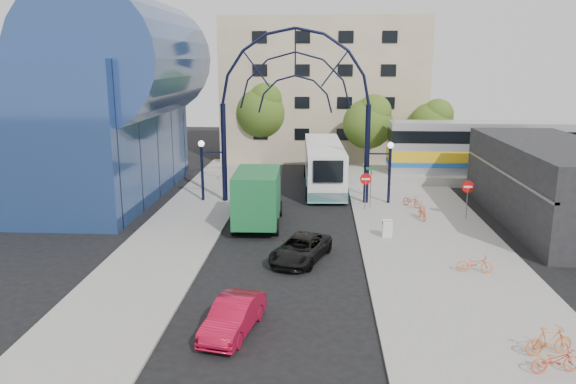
# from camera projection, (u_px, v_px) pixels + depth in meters

# --- Properties ---
(ground) EXTENTS (120.00, 120.00, 0.00)m
(ground) POSITION_uv_depth(u_px,v_px,m) (281.00, 276.00, 26.35)
(ground) COLOR black
(ground) RESTS_ON ground
(sidewalk_east) EXTENTS (8.00, 56.00, 0.12)m
(sidewalk_east) POSITION_uv_depth(u_px,v_px,m) (437.00, 250.00, 29.78)
(sidewalk_east) COLOR gray
(sidewalk_east) RESTS_ON ground
(plaza_west) EXTENTS (5.00, 50.00, 0.12)m
(plaza_west) POSITION_uv_depth(u_px,v_px,m) (177.00, 234.00, 32.53)
(plaza_west) COLOR gray
(plaza_west) RESTS_ON ground
(gateway_arch) EXTENTS (13.64, 0.44, 12.10)m
(gateway_arch) POSITION_uv_depth(u_px,v_px,m) (295.00, 81.00, 38.00)
(gateway_arch) COLOR black
(gateway_arch) RESTS_ON ground
(stop_sign) EXTENTS (0.80, 0.07, 2.50)m
(stop_sign) POSITION_uv_depth(u_px,v_px,m) (366.00, 182.00, 37.29)
(stop_sign) COLOR slate
(stop_sign) RESTS_ON sidewalk_east
(do_not_enter_sign) EXTENTS (0.76, 0.07, 2.48)m
(do_not_enter_sign) POSITION_uv_depth(u_px,v_px,m) (468.00, 191.00, 35.00)
(do_not_enter_sign) COLOR slate
(do_not_enter_sign) RESTS_ON sidewalk_east
(street_name_sign) EXTENTS (0.70, 0.70, 2.80)m
(street_name_sign) POSITION_uv_depth(u_px,v_px,m) (371.00, 179.00, 37.82)
(street_name_sign) COLOR slate
(street_name_sign) RESTS_ON sidewalk_east
(sandwich_board) EXTENTS (0.55, 0.61, 0.99)m
(sandwich_board) POSITION_uv_depth(u_px,v_px,m) (387.00, 227.00, 31.68)
(sandwich_board) COLOR white
(sandwich_board) RESTS_ON sidewalk_east
(transit_hall) EXTENTS (16.50, 18.00, 14.50)m
(transit_hall) POSITION_uv_depth(u_px,v_px,m) (83.00, 106.00, 40.25)
(transit_hall) COLOR navy
(transit_hall) RESTS_ON ground
(commercial_block_east) EXTENTS (6.00, 16.00, 5.00)m
(commercial_block_east) POSITION_uv_depth(u_px,v_px,m) (551.00, 183.00, 34.60)
(commercial_block_east) COLOR black
(commercial_block_east) RESTS_ON ground
(apartment_block) EXTENTS (20.00, 12.10, 14.00)m
(apartment_block) POSITION_uv_depth(u_px,v_px,m) (323.00, 89.00, 58.63)
(apartment_block) COLOR tan
(apartment_block) RESTS_ON ground
(train_platform) EXTENTS (32.00, 5.00, 0.80)m
(train_platform) POSITION_uv_depth(u_px,v_px,m) (540.00, 178.00, 46.52)
(train_platform) COLOR gray
(train_platform) RESTS_ON ground
(train_car) EXTENTS (25.10, 3.05, 4.20)m
(train_car) POSITION_uv_depth(u_px,v_px,m) (543.00, 148.00, 45.95)
(train_car) COLOR #B7B7BC
(train_car) RESTS_ON train_platform
(tree_north_a) EXTENTS (4.48, 4.48, 7.00)m
(tree_north_a) POSITION_uv_depth(u_px,v_px,m) (369.00, 121.00, 50.15)
(tree_north_a) COLOR #382314
(tree_north_a) RESTS_ON ground
(tree_north_b) EXTENTS (5.12, 5.12, 8.00)m
(tree_north_b) POSITION_uv_depth(u_px,v_px,m) (263.00, 109.00, 54.45)
(tree_north_b) COLOR #382314
(tree_north_b) RESTS_ON ground
(tree_north_c) EXTENTS (4.16, 4.16, 6.50)m
(tree_north_c) POSITION_uv_depth(u_px,v_px,m) (433.00, 123.00, 51.84)
(tree_north_c) COLOR #382314
(tree_north_c) RESTS_ON ground
(city_bus) EXTENTS (3.42, 12.83, 3.49)m
(city_bus) POSITION_uv_depth(u_px,v_px,m) (324.00, 164.00, 44.62)
(city_bus) COLOR white
(city_bus) RESTS_ON ground
(green_truck) EXTENTS (2.86, 7.04, 3.52)m
(green_truck) POSITION_uv_depth(u_px,v_px,m) (258.00, 197.00, 34.31)
(green_truck) COLOR black
(green_truck) RESTS_ON ground
(black_suv) EXTENTS (3.45, 4.96, 1.26)m
(black_suv) POSITION_uv_depth(u_px,v_px,m) (301.00, 249.00, 28.31)
(black_suv) COLOR black
(black_suv) RESTS_ON ground
(red_sedan) EXTENTS (2.16, 4.14, 1.30)m
(red_sedan) POSITION_uv_depth(u_px,v_px,m) (233.00, 316.00, 20.80)
(red_sedan) COLOR maroon
(red_sedan) RESTS_ON ground
(bike_near_a) EXTENTS (1.38, 1.62, 0.84)m
(bike_near_a) POSITION_uv_depth(u_px,v_px,m) (412.00, 201.00, 38.36)
(bike_near_a) COLOR red
(bike_near_a) RESTS_ON sidewalk_east
(bike_near_b) EXTENTS (0.62, 1.77, 1.05)m
(bike_near_b) POSITION_uv_depth(u_px,v_px,m) (422.00, 211.00, 35.33)
(bike_near_b) COLOR orange
(bike_near_b) RESTS_ON sidewalk_east
(bike_far_a) EXTENTS (1.71, 0.76, 0.87)m
(bike_far_a) POSITION_uv_depth(u_px,v_px,m) (475.00, 264.00, 26.46)
(bike_far_a) COLOR orange
(bike_far_a) RESTS_ON sidewalk_east
(bike_far_b) EXTENTS (1.77, 0.83, 1.03)m
(bike_far_b) POSITION_uv_depth(u_px,v_px,m) (549.00, 341.00, 19.00)
(bike_far_b) COLOR #D4652A
(bike_far_b) RESTS_ON sidewalk_east
(bike_far_c) EXTENTS (1.73, 0.87, 0.87)m
(bike_far_c) POSITION_uv_depth(u_px,v_px,m) (556.00, 360.00, 17.94)
(bike_far_c) COLOR #D64E2A
(bike_far_c) RESTS_ON sidewalk_east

